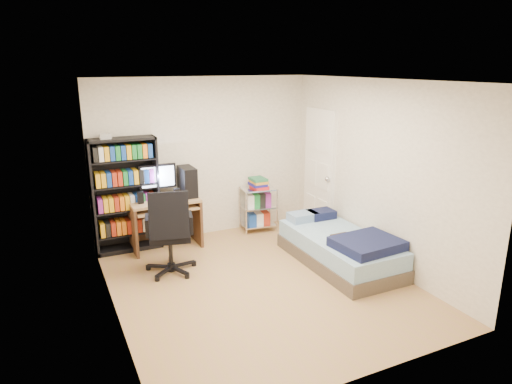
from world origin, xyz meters
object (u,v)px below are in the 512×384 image
computer_desk (170,202)px  office_chair (170,247)px  media_shelf (126,194)px  bed (340,248)px

computer_desk → office_chair: (-0.27, -0.95, -0.31)m
computer_desk → office_chair: size_ratio=1.09×
media_shelf → office_chair: media_shelf is taller
computer_desk → office_chair: 1.04m
computer_desk → bed: computer_desk is taller
media_shelf → computer_desk: 0.66m
media_shelf → office_chair: 1.21m
computer_desk → media_shelf: bearing=171.0°
bed → office_chair: bearing=161.5°
media_shelf → bed: (2.54, -1.78, -0.63)m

